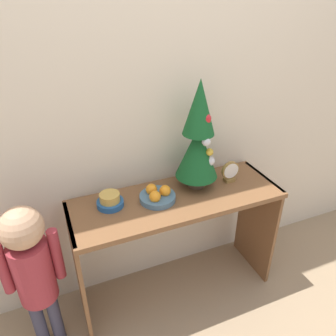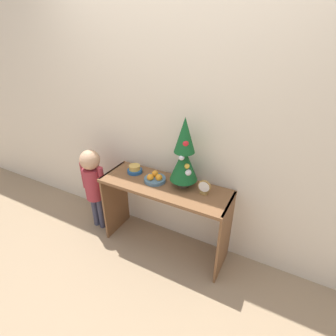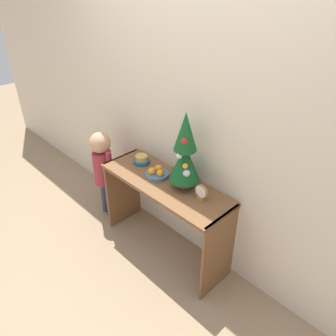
# 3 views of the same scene
# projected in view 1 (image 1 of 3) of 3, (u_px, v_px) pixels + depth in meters

# --- Properties ---
(ground_plane) EXTENTS (12.00, 12.00, 0.00)m
(ground_plane) POSITION_uv_depth(u_px,v_px,m) (189.00, 313.00, 2.01)
(ground_plane) COLOR #997F60
(back_wall) EXTENTS (7.00, 0.05, 2.50)m
(back_wall) POSITION_uv_depth(u_px,v_px,m) (159.00, 93.00, 1.76)
(back_wall) COLOR beige
(back_wall) RESTS_ON ground_plane
(console_table) EXTENTS (1.19, 0.42, 0.73)m
(console_table) POSITION_uv_depth(u_px,v_px,m) (177.00, 221.00, 1.90)
(console_table) COLOR brown
(console_table) RESTS_ON ground_plane
(mini_tree) EXTENTS (0.24, 0.24, 0.63)m
(mini_tree) POSITION_uv_depth(u_px,v_px,m) (198.00, 138.00, 1.77)
(mini_tree) COLOR #4C3828
(mini_tree) RESTS_ON console_table
(fruit_bowl) EXTENTS (0.20, 0.20, 0.08)m
(fruit_bowl) POSITION_uv_depth(u_px,v_px,m) (157.00, 196.00, 1.78)
(fruit_bowl) COLOR #476B84
(fruit_bowl) RESTS_ON console_table
(singing_bowl) EXTENTS (0.14, 0.14, 0.08)m
(singing_bowl) POSITION_uv_depth(u_px,v_px,m) (110.00, 201.00, 1.73)
(singing_bowl) COLOR #235189
(singing_bowl) RESTS_ON console_table
(desk_clock) EXTENTS (0.11, 0.04, 0.13)m
(desk_clock) POSITION_uv_depth(u_px,v_px,m) (230.00, 172.00, 1.93)
(desk_clock) COLOR olive
(desk_clock) RESTS_ON console_table
(child_figure) EXTENTS (0.29, 0.20, 0.92)m
(child_figure) POSITION_uv_depth(u_px,v_px,m) (32.00, 265.00, 1.56)
(child_figure) COLOR #38384C
(child_figure) RESTS_ON ground_plane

